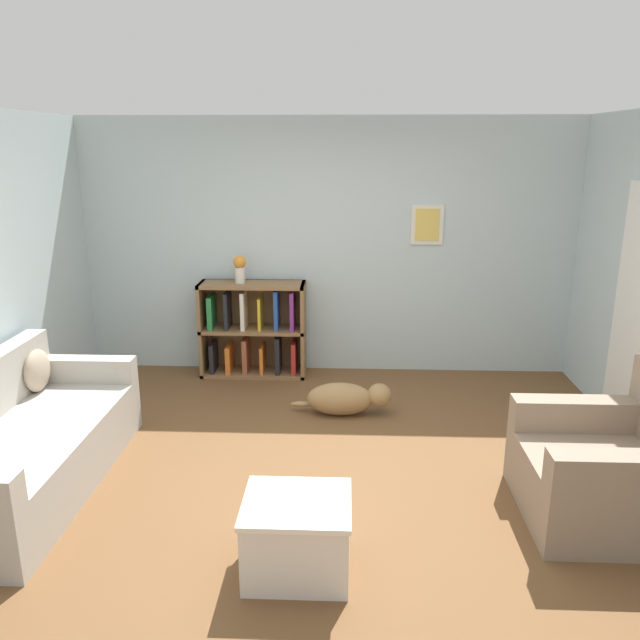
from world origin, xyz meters
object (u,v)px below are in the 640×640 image
(bookshelf, at_px, (254,331))
(recliner_chair, at_px, (615,470))
(coffee_table, at_px, (297,534))
(dog, at_px, (346,398))
(vase, at_px, (240,268))
(couch, at_px, (20,447))

(bookshelf, bearing_deg, recliner_chair, -43.11)
(coffee_table, relative_size, dog, 0.67)
(vase, bearing_deg, couch, -117.17)
(bookshelf, height_order, vase, vase)
(coffee_table, relative_size, vase, 2.13)
(recliner_chair, bearing_deg, coffee_table, -162.65)
(recliner_chair, xyz_separation_m, coffee_table, (-1.98, -0.62, -0.10))
(recliner_chair, bearing_deg, dog, 138.67)
(bookshelf, height_order, dog, bookshelf)
(couch, bearing_deg, bookshelf, 60.80)
(couch, distance_m, vase, 2.71)
(recliner_chair, xyz_separation_m, dog, (-1.71, 1.50, -0.18))
(dog, bearing_deg, recliner_chair, -41.33)
(bookshelf, distance_m, coffee_table, 3.21)
(dog, bearing_deg, vase, 137.80)
(couch, distance_m, recliner_chair, 3.97)
(couch, bearing_deg, dog, 30.18)
(dog, xyz_separation_m, vase, (-1.08, 0.98, 0.98))
(recliner_chair, xyz_separation_m, vase, (-2.79, 2.48, 0.80))
(recliner_chair, distance_m, coffee_table, 2.08)
(couch, height_order, coffee_table, couch)
(couch, height_order, dog, couch)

